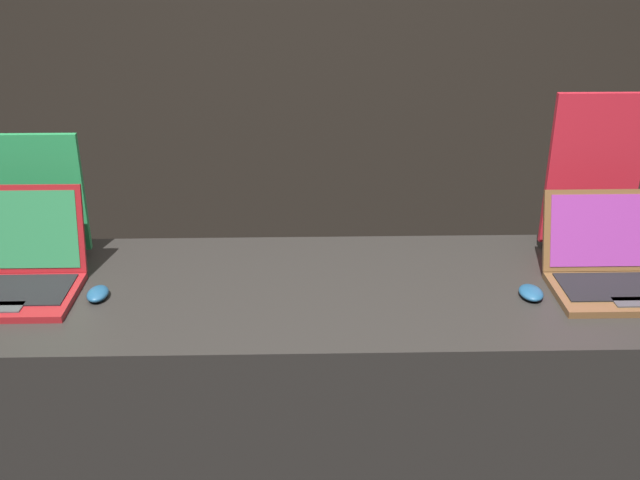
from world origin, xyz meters
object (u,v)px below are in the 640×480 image
at_px(laptop_back, 617,268).
at_px(mouse_back, 531,293).
at_px(laptop_front, 20,270).
at_px(promo_stand_front, 39,200).
at_px(promo_stand_back, 593,176).
at_px(mouse_front, 98,294).

xyz_separation_m(laptop_back, mouse_back, (-0.26, -0.06, -0.05)).
distance_m(laptop_front, laptop_back, 1.72).
bearing_deg(mouse_back, promo_stand_front, 168.11).
bearing_deg(promo_stand_back, mouse_back, -128.26).
relative_size(mouse_front, promo_stand_back, 0.18).
relative_size(laptop_back, mouse_back, 4.13).
relative_size(laptop_front, mouse_back, 3.55).
relative_size(mouse_front, mouse_back, 0.97).
relative_size(laptop_front, promo_stand_back, 0.66).
distance_m(mouse_front, mouse_back, 1.23).
height_order(promo_stand_front, promo_stand_back, promo_stand_back).
xyz_separation_m(laptop_back, promo_stand_back, (0.00, 0.27, 0.18)).
bearing_deg(promo_stand_back, mouse_front, -168.22).
distance_m(mouse_front, promo_stand_back, 1.54).
bearing_deg(mouse_back, mouse_front, 179.01).
relative_size(laptop_front, mouse_front, 3.67).
height_order(laptop_back, promo_stand_back, promo_stand_back).
bearing_deg(promo_stand_front, laptop_back, -8.13).
relative_size(laptop_front, laptop_back, 0.86).
bearing_deg(mouse_back, laptop_front, 176.93).
xyz_separation_m(laptop_front, promo_stand_back, (1.72, 0.25, 0.18)).
xyz_separation_m(mouse_front, laptop_back, (1.49, 0.04, 0.04)).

